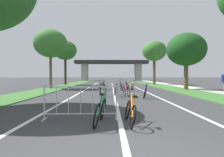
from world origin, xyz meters
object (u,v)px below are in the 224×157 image
Objects in this scene: tree_left_pine_near at (51,44)px; bicycle_silver_0 at (100,90)px; tree_right_oak_mid at (154,51)px; crowd_barrier_nearest at (81,103)px; bicycle_silver_10 at (100,86)px; tree_right_cypress_far at (186,50)px; bicycle_yellow_6 at (132,86)px; bicycle_blue_9 at (145,92)px; bicycle_orange_1 at (130,112)px; bicycle_green_8 at (100,111)px; tree_left_pine_far at (65,51)px; bicycle_purple_5 at (116,91)px; crowd_barrier_second at (124,89)px; crowd_barrier_third at (115,85)px; bicycle_black_7 at (104,87)px; bicycle_white_4 at (128,86)px; bicycle_teal_2 at (121,86)px; bicycle_red_3 at (126,91)px.

tree_left_pine_near reaches higher than bicycle_silver_0.
crowd_barrier_nearest is at bearing -108.20° from tree_right_oak_mid.
tree_right_cypress_far is at bearing 169.15° from bicycle_silver_10.
tree_right_cypress_far reaches higher than bicycle_silver_10.
bicycle_yellow_6 is 1.02× the size of bicycle_blue_9.
tree_left_pine_near reaches higher than bicycle_silver_10.
bicycle_green_8 is (-0.85, -0.00, 0.03)m from bicycle_orange_1.
crowd_barrier_nearest is (5.82, -22.65, -4.62)m from tree_left_pine_far.
bicycle_silver_0 is 1.06m from bicycle_purple_5.
tree_left_pine_near reaches higher than bicycle_orange_1.
crowd_barrier_second is 1.43× the size of bicycle_yellow_6.
bicycle_blue_9 is at bearing 75.82° from bicycle_green_8.
crowd_barrier_nearest is 1.36× the size of bicycle_silver_10.
tree_left_pine_far is at bearing 104.88° from bicycle_silver_0.
crowd_barrier_third reaches higher than bicycle_blue_9.
tree_left_pine_far is (-0.41, 8.34, 0.36)m from tree_left_pine_near.
crowd_barrier_third is at bearing -164.15° from bicycle_black_7.
bicycle_green_8 is at bearing -120.33° from tree_right_cypress_far.
bicycle_black_7 is at bearing -60.14° from tree_left_pine_far.
bicycle_white_4 is at bearing 107.34° from bicycle_yellow_6.
bicycle_teal_2 is 5.33m from bicycle_red_3.
tree_left_pine_far is 2.89× the size of crowd_barrier_third.
crowd_barrier_third is 1.42m from bicycle_white_4.
bicycle_purple_5 is at bearing 89.81° from bicycle_orange_1.
bicycle_white_4 is at bearing 175.55° from tree_right_cypress_far.
tree_right_oak_mid is at bearing 92.88° from tree_right_cypress_far.
bicycle_silver_0 is 5.78m from bicycle_yellow_6.
bicycle_green_8 is (0.31, -12.47, 0.03)m from bicycle_black_7.
bicycle_teal_2 is at bearing 171.97° from bicycle_yellow_6.
bicycle_teal_2 is 1.04× the size of bicycle_purple_5.
bicycle_silver_0 is 1.00× the size of bicycle_teal_2.
tree_left_pine_far is 4.12× the size of bicycle_black_7.
crowd_barrier_third reaches higher than bicycle_black_7.
crowd_barrier_second is at bearing 85.58° from bicycle_orange_1.
crowd_barrier_nearest is at bearing 157.88° from bicycle_orange_1.
bicycle_yellow_6 is (3.00, 11.86, -0.15)m from crowd_barrier_nearest.
bicycle_orange_1 is at bearing -89.31° from crowd_barrier_third.
tree_left_pine_near is 11.51m from bicycle_red_3.
crowd_barrier_third is (-6.39, -11.10, -4.66)m from tree_right_oak_mid.
tree_left_pine_far reaches higher than bicycle_green_8.
crowd_barrier_second is 1.37× the size of bicycle_silver_10.
tree_left_pine_near is at bearing -178.90° from bicycle_white_4.
bicycle_white_4 is 1.01× the size of bicycle_yellow_6.
crowd_barrier_second reaches higher than bicycle_orange_1.
bicycle_silver_0 is (-1.12, -5.63, -0.13)m from crowd_barrier_third.
crowd_barrier_nearest is 1.38× the size of bicycle_teal_2.
crowd_barrier_third is 1.37× the size of bicycle_teal_2.
bicycle_blue_9 is (2.71, -6.31, 0.01)m from bicycle_black_7.
crowd_barrier_third is at bearing -147.89° from bicycle_white_4.
crowd_barrier_third is 1.43× the size of bicycle_black_7.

